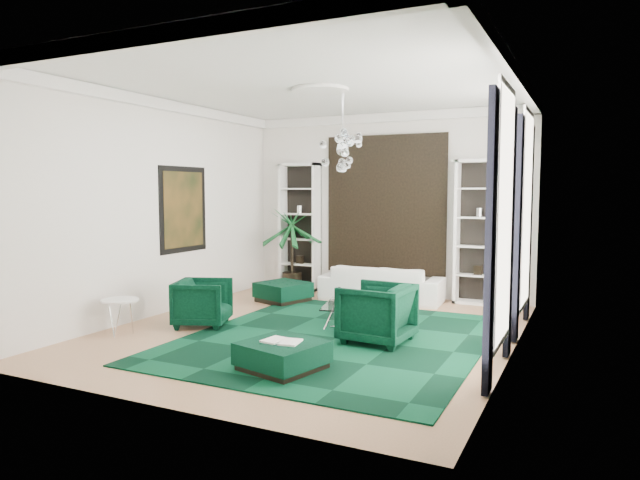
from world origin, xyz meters
The scene contains 30 objects.
floor centered at (0.00, 0.00, -0.01)m, with size 6.00×7.00×0.02m, color tan.
ceiling centered at (0.00, 0.00, 3.81)m, with size 6.00×7.00×0.02m, color white.
wall_back centered at (0.00, 3.51, 1.90)m, with size 6.00×0.02×3.80m, color silver.
wall_front centered at (0.00, -3.51, 1.90)m, with size 6.00×0.02×3.80m, color silver.
wall_left centered at (-3.01, 0.00, 1.90)m, with size 0.02×7.00×3.80m, color silver.
wall_right centered at (3.01, 0.00, 1.90)m, with size 0.02×7.00×3.80m, color silver.
crown_molding centered at (0.00, 0.00, 3.70)m, with size 6.00×7.00×0.18m, color white, non-canonical shape.
ceiling_medallion centered at (0.00, 0.30, 3.77)m, with size 0.90×0.90×0.05m, color white.
tapestry centered at (0.00, 3.46, 1.90)m, with size 2.50×0.06×2.80m, color black.
shelving_left centered at (-1.95, 3.31, 1.40)m, with size 0.90×0.38×2.80m, color white, non-canonical shape.
shelving_right centered at (1.95, 3.31, 1.40)m, with size 0.90×0.38×2.80m, color white, non-canonical shape.
painting centered at (-2.97, 0.60, 1.85)m, with size 0.04×1.30×1.60m, color black.
window_near centered at (2.99, -0.90, 1.90)m, with size 0.03×1.10×2.90m, color white.
curtain_near_a centered at (2.96, -1.68, 1.65)m, with size 0.07×0.30×3.25m, color black.
curtain_near_b centered at (2.96, -0.12, 1.65)m, with size 0.07×0.30×3.25m, color black.
window_far centered at (2.99, 1.50, 1.90)m, with size 0.03×1.10×2.90m, color white.
curtain_far_a centered at (2.96, 0.72, 1.65)m, with size 0.07×0.30×3.25m, color black.
curtain_far_b centered at (2.96, 2.28, 1.65)m, with size 0.07×0.30×3.25m, color black.
rug centered at (0.55, -0.28, 0.01)m, with size 4.20×5.00×0.02m, color black.
sofa centered at (0.16, 2.81, 0.35)m, with size 2.41×0.94×0.70m, color white.
armchair_left centered at (-1.75, -0.47, 0.38)m, with size 0.82×0.84×0.77m, color black.
armchair_right centered at (1.16, -0.22, 0.43)m, with size 0.93×0.96×0.87m, color black.
coffee_table centered at (0.57, 0.55, 0.19)m, with size 1.09×1.09×0.37m, color white, non-canonical shape.
ottoman_side centered at (-1.57, 1.86, 0.19)m, with size 0.87×0.87×0.39m, color black.
ottoman_front centered at (0.55, -1.92, 0.18)m, with size 0.89×0.89×0.36m, color black.
book centered at (0.55, -1.92, 0.37)m, with size 0.47×0.31×0.03m, color white.
side_table centered at (-2.55, -1.47, 0.27)m, with size 0.55×0.55×0.53m, color white.
palm centered at (-2.07, 3.15, 1.18)m, with size 1.47×1.47×2.35m, color #145526, non-canonical shape.
chandelier centered at (0.28, 0.54, 2.85)m, with size 0.80×0.80×0.72m, color white, non-canonical shape.
table_plant centered at (0.84, 0.33, 0.48)m, with size 0.12×0.10×0.22m, color #145526.
Camera 1 is at (3.93, -7.88, 2.21)m, focal length 32.00 mm.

